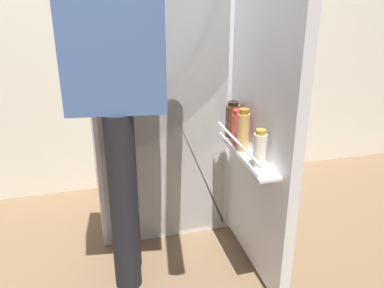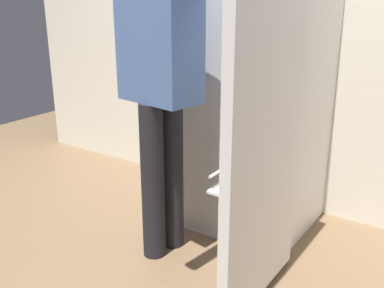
{
  "view_description": "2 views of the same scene",
  "coord_description": "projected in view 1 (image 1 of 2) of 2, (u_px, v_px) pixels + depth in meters",
  "views": [
    {
      "loc": [
        -0.38,
        -1.67,
        1.37
      ],
      "look_at": [
        0.05,
        -0.08,
        0.67
      ],
      "focal_mm": 39.75,
      "sensor_mm": 36.0,
      "label": 1
    },
    {
      "loc": [
        1.1,
        -1.69,
        1.34
      ],
      "look_at": [
        0.03,
        -0.12,
        0.69
      ],
      "focal_mm": 41.93,
      "sensor_mm": 36.0,
      "label": 2
    }
  ],
  "objects": [
    {
      "name": "person",
      "position": [
        118.0,
        67.0,
        1.66
      ],
      "size": [
        0.54,
        0.75,
        1.67
      ],
      "color": "black",
      "rests_on": "ground_plane"
    },
    {
      "name": "refrigerator",
      "position": [
        158.0,
        75.0,
        2.26
      ],
      "size": [
        0.73,
        1.31,
        1.66
      ],
      "color": "white",
      "rests_on": "ground_plane"
    },
    {
      "name": "ground_plane",
      "position": [
        178.0,
        265.0,
        2.11
      ],
      "size": [
        6.33,
        6.33,
        0.0
      ],
      "primitive_type": "plane",
      "color": "brown"
    }
  ]
}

